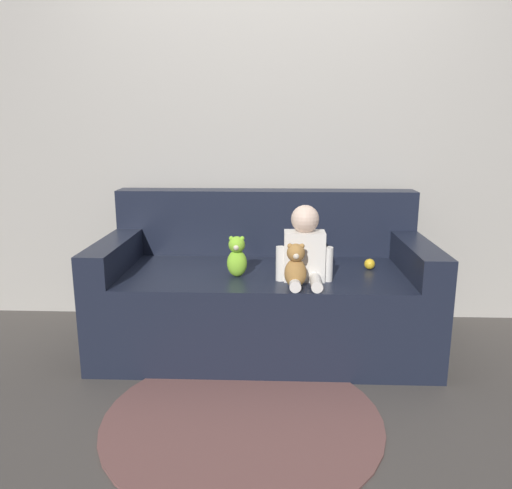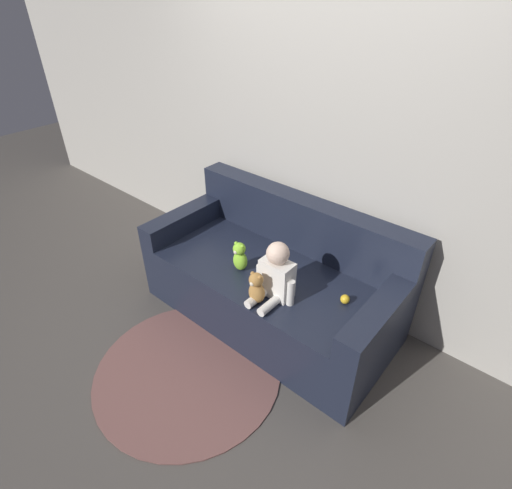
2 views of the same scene
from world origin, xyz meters
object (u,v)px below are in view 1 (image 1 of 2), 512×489
object	(u,v)px
couch	(264,292)
toy_ball	(370,264)
teddy_bear_brown	(296,266)
plush_toy_side	(237,257)
person_baby	(305,249)

from	to	relation	value
couch	toy_ball	bearing A→B (deg)	-4.15
couch	teddy_bear_brown	size ratio (longest dim) A/B	8.08
plush_toy_side	toy_ball	xyz separation A→B (m)	(0.75, 0.17, -0.08)
plush_toy_side	toy_ball	bearing A→B (deg)	13.10
person_baby	plush_toy_side	xyz separation A→B (m)	(-0.36, 0.06, -0.06)
teddy_bear_brown	plush_toy_side	bearing A→B (deg)	149.17
couch	plush_toy_side	distance (m)	0.38
toy_ball	person_baby	bearing A→B (deg)	-149.22
person_baby	couch	bearing A→B (deg)	128.40
teddy_bear_brown	couch	bearing A→B (deg)	112.50
person_baby	plush_toy_side	world-z (taller)	person_baby
couch	teddy_bear_brown	distance (m)	0.52
couch	teddy_bear_brown	bearing A→B (deg)	-67.50
couch	plush_toy_side	size ratio (longest dim) A/B	8.29
person_baby	toy_ball	world-z (taller)	person_baby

